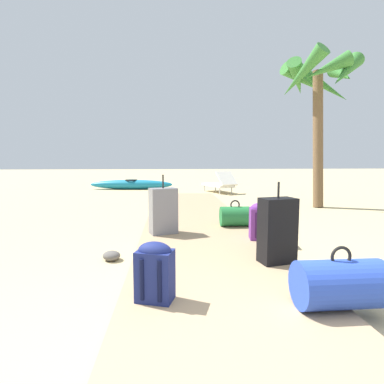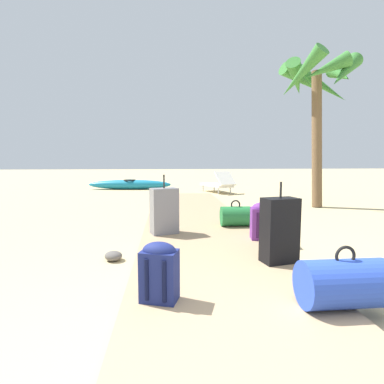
# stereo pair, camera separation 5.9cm
# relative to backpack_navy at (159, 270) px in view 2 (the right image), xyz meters

# --- Properties ---
(ground_plane) EXTENTS (60.00, 60.00, 0.00)m
(ground_plane) POSITION_rel_backpack_navy_xyz_m (0.59, 2.42, -0.33)
(ground_plane) COLOR tan
(boardwalk) EXTENTS (1.80, 8.68, 0.08)m
(boardwalk) POSITION_rel_backpack_navy_xyz_m (0.59, 3.29, -0.29)
(boardwalk) COLOR tan
(boardwalk) RESTS_ON ground
(backpack_navy) EXTENTS (0.33, 0.27, 0.48)m
(backpack_navy) POSITION_rel_backpack_navy_xyz_m (0.00, 0.00, 0.00)
(backpack_navy) COLOR navy
(backpack_navy) RESTS_ON boardwalk
(duffel_bag_blue) EXTENTS (0.66, 0.38, 0.49)m
(duffel_bag_blue) POSITION_rel_backpack_navy_xyz_m (1.41, -0.23, -0.06)
(duffel_bag_blue) COLOR #2847B7
(duffel_bag_blue) RESTS_ON boardwalk
(backpack_purple) EXTENTS (0.33, 0.29, 0.52)m
(backpack_purple) POSITION_rel_backpack_navy_xyz_m (1.41, 1.81, 0.02)
(backpack_purple) COLOR #6B2D84
(backpack_purple) RESTS_ON boardwalk
(duffel_bag_green) EXTENTS (0.49, 0.34, 0.44)m
(duffel_bag_green) POSITION_rel_backpack_navy_xyz_m (1.22, 2.68, -0.08)
(duffel_bag_green) COLOR #237538
(duffel_bag_green) RESTS_ON boardwalk
(suitcase_black) EXTENTS (0.42, 0.31, 0.89)m
(suitcase_black) POSITION_rel_backpack_navy_xyz_m (1.29, 0.83, 0.10)
(suitcase_black) COLOR black
(suitcase_black) RESTS_ON boardwalk
(suitcase_grey) EXTENTS (0.45, 0.35, 0.90)m
(suitcase_grey) POSITION_rel_backpack_navy_xyz_m (0.03, 2.25, 0.09)
(suitcase_grey) COLOR slate
(suitcase_grey) RESTS_ON boardwalk
(palm_tree_far_right) EXTENTS (2.17, 2.20, 3.82)m
(palm_tree_far_right) POSITION_rel_backpack_navy_xyz_m (3.81, 5.21, 2.66)
(palm_tree_far_right) COLOR brown
(palm_tree_far_right) RESTS_ON ground
(lounge_chair) EXTENTS (1.13, 1.66, 0.78)m
(lounge_chair) POSITION_rel_backpack_navy_xyz_m (1.90, 8.45, -0.00)
(lounge_chair) COLOR white
(lounge_chair) RESTS_ON ground
(kayak) EXTENTS (3.28, 0.80, 0.38)m
(kayak) POSITION_rel_backpack_navy_xyz_m (-1.38, 9.93, -0.14)
(kayak) COLOR teal
(kayak) RESTS_ON ground
(rock_left_near) EXTENTS (0.30, 0.30, 0.11)m
(rock_left_near) POSITION_rel_backpack_navy_xyz_m (-0.58, 1.27, -0.28)
(rock_left_near) COLOR #5B5651
(rock_left_near) RESTS_ON ground
(rock_right_far) EXTENTS (0.42, 0.44, 0.24)m
(rock_right_far) POSITION_rel_backpack_navy_xyz_m (2.48, 4.91, -0.21)
(rock_right_far) COLOR #5B5651
(rock_right_far) RESTS_ON ground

